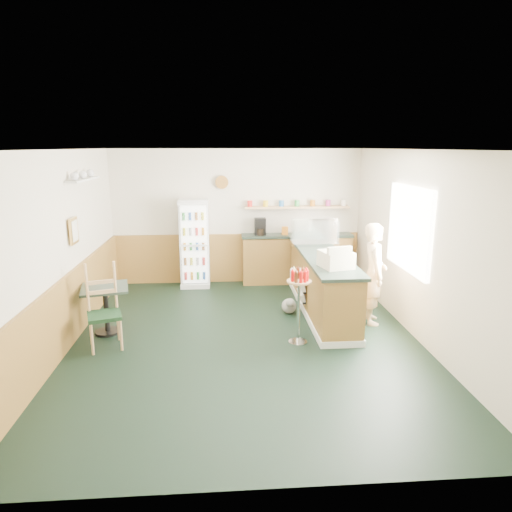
{
  "coord_description": "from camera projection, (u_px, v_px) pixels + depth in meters",
  "views": [
    {
      "loc": [
        -0.29,
        -6.17,
        2.74
      ],
      "look_at": [
        0.21,
        0.6,
        1.1
      ],
      "focal_mm": 32.0,
      "sensor_mm": 36.0,
      "label": 1
    }
  ],
  "objects": [
    {
      "name": "ground",
      "position": [
        245.0,
        339.0,
        6.65
      ],
      "size": [
        6.0,
        6.0,
        0.0
      ],
      "primitive_type": "plane",
      "color": "black",
      "rests_on": "ground"
    },
    {
      "name": "room_envelope",
      "position": [
        227.0,
        228.0,
        6.99
      ],
      "size": [
        5.04,
        6.02,
        2.72
      ],
      "color": "beige",
      "rests_on": "ground"
    },
    {
      "name": "service_counter",
      "position": [
        322.0,
        285.0,
        7.68
      ],
      "size": [
        0.68,
        3.01,
        1.01
      ],
      "color": "olive",
      "rests_on": "ground"
    },
    {
      "name": "back_counter",
      "position": [
        296.0,
        256.0,
        9.32
      ],
      "size": [
        2.24,
        0.42,
        1.69
      ],
      "color": "olive",
      "rests_on": "ground"
    },
    {
      "name": "drinks_fridge",
      "position": [
        195.0,
        243.0,
        9.04
      ],
      "size": [
        0.57,
        0.51,
        1.74
      ],
      "color": "silver",
      "rests_on": "ground"
    },
    {
      "name": "display_case",
      "position": [
        315.0,
        232.0,
        8.18
      ],
      "size": [
        0.81,
        0.43,
        0.46
      ],
      "color": "silver",
      "rests_on": "service_counter"
    },
    {
      "name": "cash_register",
      "position": [
        336.0,
        259.0,
        6.67
      ],
      "size": [
        0.51,
        0.53,
        0.24
      ],
      "primitive_type": "cube",
      "rotation": [
        0.0,
        0.0,
        0.25
      ],
      "color": "beige",
      "rests_on": "service_counter"
    },
    {
      "name": "shopkeeper",
      "position": [
        374.0,
        274.0,
        7.12
      ],
      "size": [
        0.46,
        0.59,
        1.6
      ],
      "primitive_type": "imported",
      "rotation": [
        0.0,
        0.0,
        1.42
      ],
      "color": "tan",
      "rests_on": "ground"
    },
    {
      "name": "condiment_stand",
      "position": [
        299.0,
        293.0,
        6.37
      ],
      "size": [
        0.35,
        0.35,
        1.08
      ],
      "rotation": [
        0.0,
        0.0,
        -0.28
      ],
      "color": "silver",
      "rests_on": "ground"
    },
    {
      "name": "newspaper_rack",
      "position": [
        302.0,
        286.0,
        7.57
      ],
      "size": [
        0.09,
        0.43,
        0.51
      ],
      "color": "black",
      "rests_on": "ground"
    },
    {
      "name": "cafe_table",
      "position": [
        106.0,
        301.0,
        6.76
      ],
      "size": [
        0.78,
        0.78,
        0.72
      ],
      "rotation": [
        0.0,
        0.0,
        0.22
      ],
      "color": "black",
      "rests_on": "ground"
    },
    {
      "name": "cafe_chair",
      "position": [
        105.0,
        303.0,
        6.34
      ],
      "size": [
        0.55,
        0.55,
        1.18
      ],
      "rotation": [
        0.0,
        0.0,
        0.31
      ],
      "color": "black",
      "rests_on": "ground"
    },
    {
      "name": "dog_doorstop",
      "position": [
        289.0,
        306.0,
        7.64
      ],
      "size": [
        0.25,
        0.33,
        0.3
      ],
      "rotation": [
        0.0,
        0.0,
        -0.12
      ],
      "color": "gray",
      "rests_on": "ground"
    }
  ]
}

